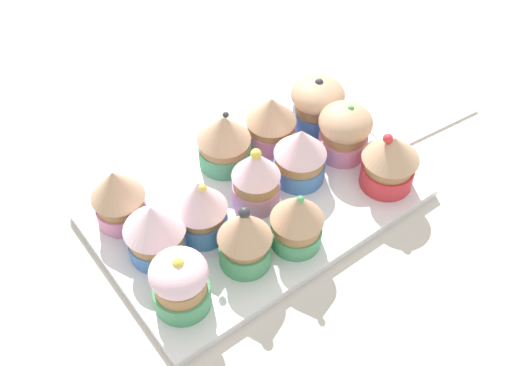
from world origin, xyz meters
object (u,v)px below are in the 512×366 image
object	(u,v)px
cupcake_10	(224,140)
baking_tray	(256,204)
cupcake_1	(245,238)
cupcake_4	(155,229)
cupcake_7	(301,155)
cupcake_9	(118,196)
napkin	(401,100)
cupcake_11	(271,121)
cupcake_3	(390,160)
cupcake_2	(301,217)
cupcake_5	(202,209)
cupcake_0	(180,283)
cupcake_12	(317,103)
cupcake_6	(260,179)
cupcake_8	(344,131)

from	to	relation	value
cupcake_10	baking_tray	bearing A→B (deg)	-95.52
cupcake_1	cupcake_4	distance (cm)	9.15
cupcake_4	cupcake_7	size ratio (longest dim) A/B	1.00
cupcake_7	cupcake_10	bearing A→B (deg)	127.88
cupcake_9	napkin	xyz separation A→B (cm)	(39.42, -3.77, -4.75)
cupcake_1	baking_tray	bearing A→B (deg)	45.23
baking_tray	cupcake_11	bearing A→B (deg)	42.21
cupcake_1	cupcake_3	xyz separation A→B (cm)	(19.19, -0.97, -0.22)
cupcake_2	cupcake_5	distance (cm)	10.11
baking_tray	cupcake_10	bearing A→B (deg)	84.48
cupcake_1	cupcake_11	distance (cm)	17.57
cupcake_0	cupcake_11	size ratio (longest dim) A/B	1.06
cupcake_5	cupcake_12	bearing A→B (deg)	16.24
cupcake_6	cupcake_12	bearing A→B (deg)	24.71
cupcake_3	cupcake_5	world-z (taller)	cupcake_5
baking_tray	cupcake_11	world-z (taller)	cupcake_11
cupcake_8	cupcake_9	size ratio (longest dim) A/B	0.93
cupcake_1	napkin	world-z (taller)	cupcake_1
cupcake_1	cupcake_5	xyz separation A→B (cm)	(-1.41, 5.44, 0.08)
baking_tray	cupcake_4	bearing A→B (deg)	177.07
cupcake_7	cupcake_0	bearing A→B (deg)	-163.05
cupcake_1	cupcake_2	distance (cm)	6.32
cupcake_1	cupcake_12	world-z (taller)	cupcake_1
cupcake_0	napkin	world-z (taller)	cupcake_0
cupcake_1	cupcake_2	size ratio (longest dim) A/B	1.07
cupcake_3	cupcake_6	xyz separation A→B (cm)	(-13.27, 6.28, 0.17)
baking_tray	cupcake_5	xyz separation A→B (cm)	(-7.12, -0.31, 4.62)
cupcake_2	baking_tray	bearing A→B (deg)	93.99
cupcake_1	napkin	xyz separation A→B (cm)	(32.01, 8.65, -4.84)
cupcake_3	cupcake_1	bearing A→B (deg)	177.11
cupcake_0	cupcake_11	xyz separation A→B (cm)	(20.53, 12.44, -0.03)
cupcake_3	cupcake_4	world-z (taller)	cupcake_3
baking_tray	cupcake_2	world-z (taller)	cupcake_2
cupcake_0	cupcake_6	size ratio (longest dim) A/B	0.90
cupcake_3	cupcake_8	bearing A→B (deg)	95.21
cupcake_7	cupcake_8	world-z (taller)	cupcake_7
cupcake_0	cupcake_7	xyz separation A→B (cm)	(19.70, 6.00, 0.10)
napkin	cupcake_9	bearing A→B (deg)	174.54
cupcake_10	cupcake_2	bearing A→B (deg)	-90.77
cupcake_4	cupcake_5	size ratio (longest dim) A/B	0.89
baking_tray	cupcake_2	bearing A→B (deg)	-86.01
cupcake_1	cupcake_5	world-z (taller)	same
cupcake_5	napkin	bearing A→B (deg)	5.49
cupcake_10	cupcake_3	bearing A→B (deg)	-46.95
cupcake_10	cupcake_11	bearing A→B (deg)	-5.66
cupcake_5	cupcake_11	size ratio (longest dim) A/B	1.17
cupcake_1	napkin	size ratio (longest dim) A/B	0.56
cupcake_7	cupcake_6	bearing A→B (deg)	-176.58
cupcake_6	cupcake_7	world-z (taller)	cupcake_6
cupcake_5	cupcake_9	size ratio (longest dim) A/B	1.09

